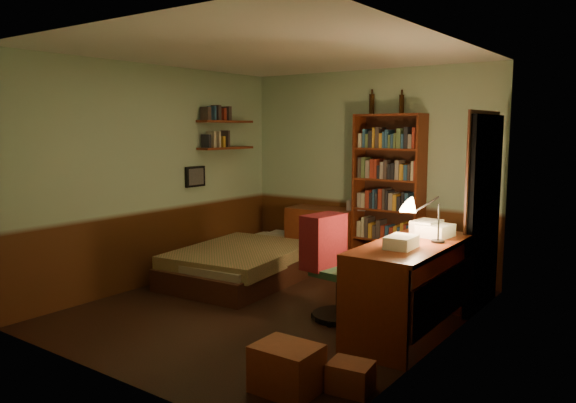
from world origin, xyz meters
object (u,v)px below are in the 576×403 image
Objects in this scene: dresser at (322,238)px; cardboard_box_b at (351,377)px; desk at (411,289)px; office_chair at (339,268)px; mini_stereo at (357,205)px; bed at (253,250)px; bookshelf at (388,197)px; cardboard_box_a at (287,368)px; desk_lamp at (439,211)px.

cardboard_box_b is (2.10, -2.90, -0.30)m from dresser.
office_chair reaches higher than desk.
mini_stereo reaches higher than cardboard_box_b.
bookshelf is at bearing 30.83° from bed.
cardboard_box_a is 0.46m from cardboard_box_b.
office_chair is (-0.74, -0.04, 0.09)m from desk.
cardboard_box_a is (1.73, -3.17, -0.23)m from dresser.
bed is 5.13× the size of cardboard_box_a.
bed is 3.26m from cardboard_box_b.
office_chair is 3.42× the size of cardboard_box_b.
dresser is 3.59m from cardboard_box_b.
desk_lamp is (0.17, 0.15, 0.71)m from desk.
office_chair is at bearing -86.13° from mini_stereo.
office_chair reaches higher than mini_stereo.
dresser is at bearing 140.03° from desk.
desk is 0.75m from desk_lamp.
cardboard_box_b is (2.56, -2.01, -0.24)m from bed.
bookshelf reaches higher than dresser.
dresser is 2.69m from desk_lamp.
bed is at bearing -123.51° from dresser.
cardboard_box_a is at bearing -50.65° from bed.
mini_stereo is 0.53× the size of cardboard_box_a.
mini_stereo reaches higher than bed.
bed is 1.86m from office_chair.
desk is (1.98, -1.59, 0.02)m from dresser.
bed is 9.66× the size of mini_stereo.
desk is 3.50× the size of cardboard_box_a.
mini_stereo is 2.34m from desk.
desk is (2.44, -0.71, 0.08)m from bed.
bookshelf is 3.46m from cardboard_box_a.
mini_stereo is at bearing 130.53° from desk.
bed is at bearing 141.80° from cardboard_box_b.
office_chair is 1.59m from cardboard_box_b.
mini_stereo is 0.42× the size of desk_lamp.
cardboard_box_a is (-0.42, -1.72, -0.96)m from desk_lamp.
bed is 1.46m from mini_stereo.
cardboard_box_b is at bearing -81.72° from mini_stereo.
bookshelf reaches higher than bed.
cardboard_box_b is (-0.05, -1.46, -1.03)m from desk_lamp.
cardboard_box_b is at bearing -85.81° from desk.
cardboard_box_b is at bearing -48.83° from office_chair.
bed is at bearing -152.29° from mini_stereo.
mini_stereo is at bearing 178.41° from bookshelf.
desk_lamp is 2.02m from cardboard_box_a.
dresser is at bearing -171.30° from bookshelf.
desk_lamp reaches higher than office_chair.
dresser reaches higher than bed.
bed is at bearing 162.75° from desk.
bed is 2.78m from desk_lamp.
bed is 1.47× the size of desk.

